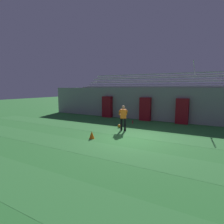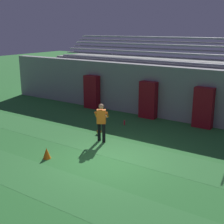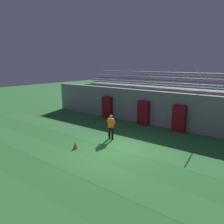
% 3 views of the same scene
% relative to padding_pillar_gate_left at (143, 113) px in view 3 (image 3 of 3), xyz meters
% --- Properties ---
extents(ground_plane, '(80.00, 80.00, 0.00)m').
position_rel_padding_pillar_gate_left_xyz_m(ground_plane, '(1.50, -5.95, -0.99)').
color(ground_plane, '#2D7533').
extents(turf_stripe_near, '(28.00, 1.81, 0.01)m').
position_rel_padding_pillar_gate_left_xyz_m(turf_stripe_near, '(1.50, -11.95, -0.99)').
color(turf_stripe_near, '#337A38').
rests_on(turf_stripe_near, ground).
extents(turf_stripe_mid, '(28.00, 1.81, 0.01)m').
position_rel_padding_pillar_gate_left_xyz_m(turf_stripe_mid, '(1.50, -8.34, -0.99)').
color(turf_stripe_mid, '#337A38').
rests_on(turf_stripe_mid, ground).
extents(turf_stripe_far, '(28.00, 1.81, 0.01)m').
position_rel_padding_pillar_gate_left_xyz_m(turf_stripe_far, '(1.50, -4.72, -0.99)').
color(turf_stripe_far, '#337A38').
rests_on(turf_stripe_far, ground).
extents(back_wall, '(24.00, 0.60, 2.80)m').
position_rel_padding_pillar_gate_left_xyz_m(back_wall, '(1.50, 0.55, 0.41)').
color(back_wall, gray).
rests_on(back_wall, ground).
extents(padding_pillar_gate_left, '(0.94, 0.44, 1.98)m').
position_rel_padding_pillar_gate_left_xyz_m(padding_pillar_gate_left, '(0.00, 0.00, 0.00)').
color(padding_pillar_gate_left, maroon).
rests_on(padding_pillar_gate_left, ground).
extents(padding_pillar_gate_right, '(0.94, 0.44, 1.98)m').
position_rel_padding_pillar_gate_left_xyz_m(padding_pillar_gate_right, '(3.00, 0.00, 0.00)').
color(padding_pillar_gate_right, maroon).
rests_on(padding_pillar_gate_right, ground).
extents(padding_pillar_far_left, '(0.94, 0.44, 1.98)m').
position_rel_padding_pillar_gate_left_xyz_m(padding_pillar_far_left, '(-3.80, 0.00, 0.00)').
color(padding_pillar_far_left, maroon).
rests_on(padding_pillar_far_left, ground).
extents(bleacher_stand, '(18.00, 3.35, 5.03)m').
position_rel_padding_pillar_gate_left_xyz_m(bleacher_stand, '(1.50, 2.54, 0.51)').
color(bleacher_stand, gray).
rests_on(bleacher_stand, ground).
extents(goalkeeper, '(0.73, 0.70, 1.67)m').
position_rel_padding_pillar_gate_left_xyz_m(goalkeeper, '(0.05, -4.37, -0.04)').
color(goalkeeper, black).
rests_on(goalkeeper, ground).
extents(soccer_ball, '(0.22, 0.22, 0.22)m').
position_rel_padding_pillar_gate_left_xyz_m(soccer_ball, '(-0.61, -3.66, -0.88)').
color(soccer_ball, orange).
rests_on(soccer_ball, ground).
extents(traffic_cone, '(0.30, 0.30, 0.42)m').
position_rel_padding_pillar_gate_left_xyz_m(traffic_cone, '(-0.60, -6.98, -0.78)').
color(traffic_cone, orange).
rests_on(traffic_cone, ground).
extents(water_bottle, '(0.07, 0.07, 0.24)m').
position_rel_padding_pillar_gate_left_xyz_m(water_bottle, '(-0.37, -1.81, -0.87)').
color(water_bottle, red).
rests_on(water_bottle, ground).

